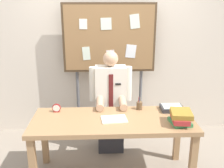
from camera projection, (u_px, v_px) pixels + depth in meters
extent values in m
cube|color=beige|center=(109.00, 45.00, 3.90)|extent=(6.40, 0.08, 2.70)
cube|color=#9E754C|center=(113.00, 121.00, 2.89)|extent=(1.79, 0.71, 0.05)
cube|color=#9E754C|center=(33.00, 167.00, 2.69)|extent=(0.07, 0.07, 0.68)
cube|color=#9E754C|center=(193.00, 163.00, 2.76)|extent=(0.07, 0.07, 0.68)
cube|color=#9E754C|center=(45.00, 139.00, 3.25)|extent=(0.07, 0.07, 0.68)
cube|color=#9E754C|center=(177.00, 136.00, 3.32)|extent=(0.07, 0.07, 0.68)
cube|color=#2D2D33|center=(111.00, 134.00, 3.61)|extent=(0.34, 0.30, 0.44)
cube|color=silver|center=(111.00, 94.00, 3.43)|extent=(0.40, 0.22, 0.74)
sphere|color=tan|center=(111.00, 59.00, 3.29)|extent=(0.19, 0.19, 0.19)
cylinder|color=silver|center=(93.00, 84.00, 3.36)|extent=(0.09, 0.09, 0.45)
cylinder|color=silver|center=(128.00, 84.00, 3.38)|extent=(0.09, 0.09, 0.45)
cylinder|color=tan|center=(100.00, 104.00, 3.19)|extent=(0.09, 0.30, 0.09)
cylinder|color=tan|center=(123.00, 103.00, 3.20)|extent=(0.09, 0.30, 0.09)
cube|color=#591919|center=(111.00, 93.00, 3.31)|extent=(0.06, 0.01, 0.48)
cube|color=black|center=(118.00, 84.00, 3.28)|extent=(0.07, 0.01, 0.02)
cube|color=#4C3823|center=(109.00, 38.00, 3.67)|extent=(1.31, 0.05, 0.96)
cube|color=olive|center=(109.00, 38.00, 3.65)|extent=(1.25, 0.04, 0.90)
cylinder|color=#59595E|center=(78.00, 102.00, 3.97)|extent=(0.04, 0.04, 1.03)
cylinder|color=#59595E|center=(140.00, 101.00, 4.01)|extent=(0.04, 0.04, 1.03)
cube|color=white|center=(83.00, 24.00, 3.56)|extent=(0.11, 0.00, 0.14)
cube|color=silver|center=(86.00, 53.00, 3.68)|extent=(0.12, 0.00, 0.19)
cube|color=silver|center=(106.00, 24.00, 3.57)|extent=(0.15, 0.00, 0.17)
cube|color=white|center=(131.00, 51.00, 3.70)|extent=(0.16, 0.00, 0.20)
cube|color=silver|center=(110.00, 54.00, 3.70)|extent=(0.13, 0.00, 0.13)
cube|color=silver|center=(135.00, 21.00, 3.58)|extent=(0.15, 0.00, 0.21)
cube|color=#337F47|center=(180.00, 122.00, 2.77)|extent=(0.22, 0.25, 0.04)
cube|color=#B22D2D|center=(180.00, 118.00, 2.75)|extent=(0.20, 0.29, 0.05)
cube|color=olive|center=(181.00, 114.00, 2.74)|extent=(0.24, 0.28, 0.05)
cube|color=#F4EFCC|center=(114.00, 119.00, 2.87)|extent=(0.29, 0.23, 0.01)
cylinder|color=maroon|center=(56.00, 108.00, 3.06)|extent=(0.10, 0.02, 0.10)
cylinder|color=white|center=(56.00, 108.00, 3.05)|extent=(0.08, 0.00, 0.08)
cube|color=maroon|center=(57.00, 111.00, 3.07)|extent=(0.07, 0.04, 0.01)
cylinder|color=brown|center=(139.00, 106.00, 3.13)|extent=(0.07, 0.07, 0.09)
cylinder|color=#263399|center=(140.00, 103.00, 3.11)|extent=(0.01, 0.01, 0.15)
cylinder|color=maroon|center=(139.00, 103.00, 3.12)|extent=(0.01, 0.01, 0.15)
cylinder|color=gold|center=(140.00, 103.00, 3.11)|extent=(0.01, 0.01, 0.15)
cube|color=#333338|center=(172.00, 108.00, 3.11)|extent=(0.26, 0.20, 0.05)
cube|color=silver|center=(172.00, 106.00, 3.10)|extent=(0.22, 0.17, 0.01)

